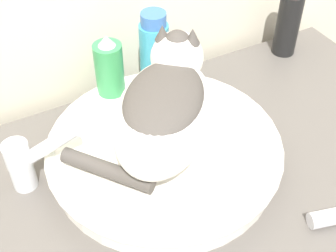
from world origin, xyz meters
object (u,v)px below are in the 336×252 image
at_px(faucet, 27,161).
at_px(spray_bottle_trigger, 110,76).
at_px(hairspray_can_black, 288,23).
at_px(mouthwash_bottle, 154,57).
at_px(cat, 165,105).

xyz_separation_m(faucet, spray_bottle_trigger, (0.21, 0.13, 0.02)).
height_order(faucet, hairspray_can_black, hairspray_can_black).
distance_m(faucet, mouthwash_bottle, 0.34).
bearing_deg(spray_bottle_trigger, mouthwash_bottle, -0.00).
distance_m(faucet, spray_bottle_trigger, 0.25).
xyz_separation_m(faucet, mouthwash_bottle, (0.31, 0.13, 0.04)).
bearing_deg(mouthwash_bottle, faucet, -157.69).
bearing_deg(hairspray_can_black, cat, -156.86).
distance_m(spray_bottle_trigger, hairspray_can_black, 0.46).
distance_m(cat, faucet, 0.26).
distance_m(cat, mouthwash_bottle, 0.20).
height_order(spray_bottle_trigger, hairspray_can_black, spray_bottle_trigger).
distance_m(cat, spray_bottle_trigger, 0.19).
xyz_separation_m(hairspray_can_black, mouthwash_bottle, (-0.36, -0.00, 0.02)).
height_order(hairspray_can_black, mouthwash_bottle, mouthwash_bottle).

